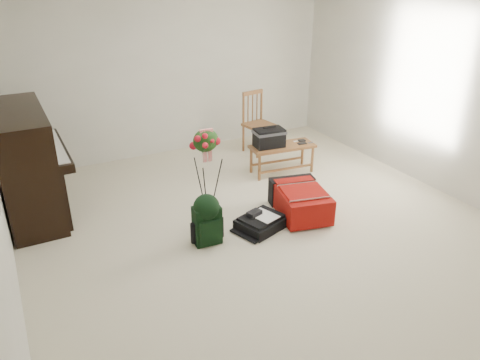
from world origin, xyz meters
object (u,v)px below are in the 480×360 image
dining_chair (258,123)px  flower_stand (207,177)px  piano (28,166)px  black_duffel (261,222)px  bench (274,141)px  red_suitcase (298,199)px  green_backpack (207,217)px

dining_chair → flower_stand: size_ratio=0.81×
piano → black_duffel: (2.16, -1.55, -0.52)m
bench → black_duffel: bearing=-119.9°
dining_chair → red_suitcase: 2.03m
bench → flower_stand: size_ratio=0.81×
bench → flower_stand: 1.58m
black_duffel → green_backpack: size_ratio=1.06×
black_duffel → red_suitcase: bearing=-6.3°
red_suitcase → black_duffel: bearing=-155.1°
piano → green_backpack: 2.19m
bench → red_suitcase: size_ratio=1.05×
green_backpack → flower_stand: 0.50m
green_backpack → dining_chair: bearing=53.0°
piano → flower_stand: bearing=-34.3°
red_suitcase → piano: bearing=165.5°
piano → green_backpack: piano is taller
piano → flower_stand: 2.06m
black_duffel → bench: bearing=35.7°
red_suitcase → flower_stand: 1.13m
red_suitcase → black_duffel: (-0.56, -0.11, -0.10)m
bench → black_duffel: 1.56m
piano → black_duffel: bearing=-35.6°
piano → bench: bearing=-6.4°
bench → green_backpack: bearing=-135.4°
red_suitcase → green_backpack: green_backpack is taller
black_duffel → green_backpack: (-0.65, 0.00, 0.23)m
red_suitcase → green_backpack: size_ratio=1.58×
dining_chair → black_duffel: 2.36m
dining_chair → flower_stand: 2.29m
green_backpack → black_duffel: bearing=3.8°
piano → red_suitcase: bearing=-27.8°
piano → red_suitcase: piano is taller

